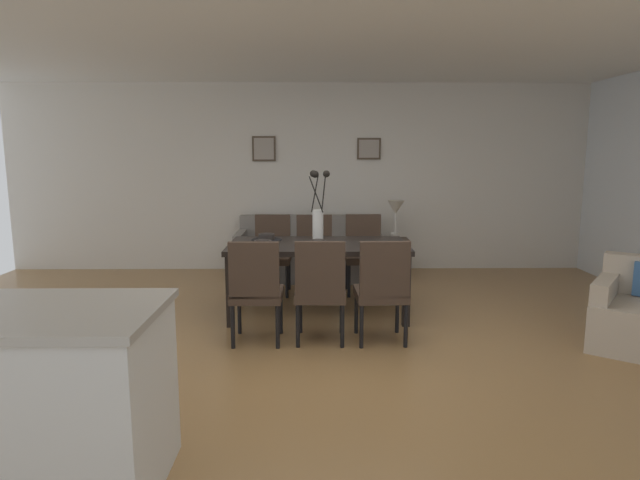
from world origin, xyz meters
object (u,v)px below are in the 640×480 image
at_px(dining_table, 318,251).
at_px(sofa, 309,256).
at_px(dining_chair_near_right, 272,250).
at_px(framed_picture_left, 264,149).
at_px(dining_chair_far_right, 315,250).
at_px(table_lamp, 396,211).
at_px(dining_chair_mid_right, 364,250).
at_px(bowl_far_left, 318,243).
at_px(side_table, 395,258).
at_px(centerpiece_vase, 318,216).
at_px(bowl_near_left, 263,243).
at_px(dining_chair_near_left, 256,287).
at_px(dining_chair_far_left, 320,286).
at_px(framed_picture_center, 369,149).
at_px(bowl_near_right, 267,236).
at_px(dining_chair_mid_left, 382,286).

distance_m(dining_table, sofa, 1.72).
height_order(dining_chair_near_right, framed_picture_left, framed_picture_left).
height_order(dining_chair_far_right, table_lamp, table_lamp).
distance_m(dining_table, dining_chair_mid_right, 1.06).
xyz_separation_m(dining_chair_mid_right, bowl_far_left, (-0.55, -1.10, 0.27)).
bearing_deg(dining_chair_mid_right, dining_chair_far_right, -176.13).
xyz_separation_m(dining_table, table_lamp, (1.04, 1.63, 0.23)).
xyz_separation_m(dining_table, side_table, (1.04, 1.63, -0.40)).
bearing_deg(bowl_far_left, side_table, 60.53).
relative_size(centerpiece_vase, bowl_near_left, 4.32).
bearing_deg(dining_chair_near_left, dining_chair_far_left, 1.58).
xyz_separation_m(dining_chair_near_left, framed_picture_center, (1.27, 3.04, 1.19)).
height_order(centerpiece_vase, table_lamp, centerpiece_vase).
bearing_deg(dining_table, bowl_near_right, 158.55).
relative_size(dining_chair_far_left, dining_chair_mid_left, 1.00).
bearing_deg(bowl_near_left, dining_chair_near_right, 89.74).
xyz_separation_m(dining_table, sofa, (-0.11, 1.68, -0.38)).
bearing_deg(framed_picture_center, dining_chair_near_right, -134.74).
relative_size(dining_table, side_table, 3.46).
height_order(bowl_near_right, side_table, bowl_near_right).
distance_m(bowl_far_left, framed_picture_center, 2.65).
height_order(dining_chair_far_right, bowl_near_left, dining_chair_far_right).
bearing_deg(dining_chair_near_right, framed_picture_center, 45.26).
height_order(dining_chair_near_right, centerpiece_vase, centerpiece_vase).
distance_m(bowl_near_right, table_lamp, 2.12).
relative_size(bowl_near_right, table_lamp, 0.33).
xyz_separation_m(dining_chair_far_left, dining_chair_far_right, (-0.04, 1.72, 0.00)).
bearing_deg(dining_chair_near_left, dining_chair_near_right, 89.82).
bearing_deg(dining_chair_near_right, bowl_near_left, -90.26).
relative_size(dining_chair_near_left, bowl_far_left, 5.41).
xyz_separation_m(dining_table, dining_chair_near_left, (-0.54, -0.88, -0.15)).
xyz_separation_m(dining_table, framed_picture_center, (0.73, 2.16, 1.04)).
relative_size(bowl_near_right, sofa, 0.09).
height_order(dining_chair_far_left, dining_chair_mid_left, same).
bearing_deg(bowl_near_left, centerpiece_vase, 21.53).
distance_m(bowl_near_right, framed_picture_center, 2.50).
xyz_separation_m(bowl_near_left, bowl_far_left, (0.54, 0.00, 0.00)).
relative_size(bowl_near_right, bowl_far_left, 1.00).
relative_size(dining_table, framed_picture_left, 5.23).
relative_size(dining_table, dining_chair_near_left, 1.96).
height_order(table_lamp, framed_picture_left, framed_picture_left).
relative_size(dining_chair_near_left, sofa, 0.49).
height_order(bowl_near_left, sofa, bowl_near_left).
bearing_deg(dining_chair_near_right, dining_chair_far_left, -72.58).
height_order(dining_chair_near_right, dining_chair_mid_right, same).
height_order(dining_table, dining_chair_mid_right, dining_chair_mid_right).
distance_m(dining_chair_mid_left, dining_chair_mid_right, 1.77).
distance_m(dining_chair_mid_left, framed_picture_left, 3.50).
distance_m(dining_chair_far_left, bowl_near_left, 0.90).
relative_size(dining_chair_mid_right, bowl_near_right, 5.41).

